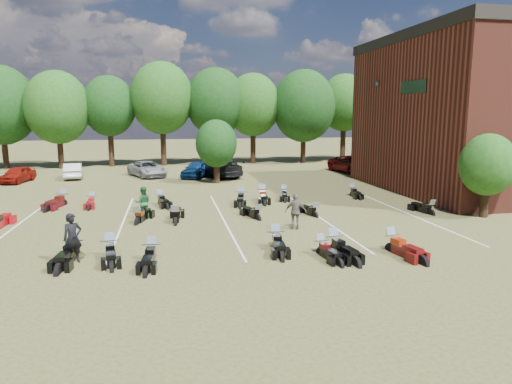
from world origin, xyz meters
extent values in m
plane|color=brown|center=(0.00, 0.00, 0.00)|extent=(160.00, 160.00, 0.00)
imported|color=maroon|center=(-17.40, 18.83, 0.64)|extent=(2.22, 3.99, 1.28)
imported|color=silver|center=(-13.55, 20.39, 0.65)|extent=(1.97, 4.12, 1.30)
imported|color=gray|center=(-7.50, 20.42, 0.66)|extent=(3.89, 5.24, 1.32)
imported|color=black|center=(-1.51, 19.02, 0.79)|extent=(4.30, 5.88, 1.58)
imported|color=navy|center=(-3.34, 19.15, 0.70)|extent=(3.22, 4.41, 1.40)
imported|color=#9D9D99|center=(-1.06, 19.45, 0.72)|extent=(1.53, 4.36, 1.43)
imported|color=#5F050D|center=(10.97, 19.62, 0.76)|extent=(3.44, 5.83, 1.52)
imported|color=#3A3B40|center=(11.51, 19.63, 0.64)|extent=(3.21, 4.73, 1.27)
imported|color=black|center=(-9.16, -2.82, 0.91)|extent=(0.79, 0.69, 1.83)
imported|color=#225C2F|center=(-7.03, 4.05, 0.83)|extent=(0.82, 0.65, 1.67)
imported|color=#625C54|center=(0.08, 0.33, 0.85)|extent=(1.08, 0.70, 1.70)
cube|color=black|center=(9.35, 12.00, 7.50)|extent=(0.30, 0.40, 0.30)
cube|color=black|center=(9.47, 7.00, 7.00)|extent=(0.06, 3.00, 0.80)
cylinder|color=black|center=(-21.00, 29.00, 2.04)|extent=(0.58, 0.58, 4.08)
ellipsoid|color=#1E4C19|center=(-21.00, 29.00, 6.33)|extent=(6.00, 6.00, 6.90)
cylinder|color=black|center=(-16.00, 29.00, 2.04)|extent=(0.58, 0.58, 4.08)
ellipsoid|color=#1E4C19|center=(-16.00, 29.00, 6.33)|extent=(6.00, 6.00, 6.90)
cylinder|color=black|center=(-11.00, 29.00, 2.04)|extent=(0.57, 0.58, 4.08)
ellipsoid|color=#1E4C19|center=(-11.00, 29.00, 6.33)|extent=(6.00, 6.00, 6.90)
cylinder|color=black|center=(-6.00, 29.00, 2.04)|extent=(0.57, 0.58, 4.08)
ellipsoid|color=#1E4C19|center=(-6.00, 29.00, 6.33)|extent=(6.00, 6.00, 6.90)
cylinder|color=black|center=(-1.00, 29.00, 2.04)|extent=(0.58, 0.58, 4.08)
ellipsoid|color=#1E4C19|center=(-1.00, 29.00, 6.33)|extent=(6.00, 6.00, 6.90)
cylinder|color=black|center=(4.00, 29.00, 2.04)|extent=(0.57, 0.58, 4.08)
ellipsoid|color=#1E4C19|center=(4.00, 29.00, 6.33)|extent=(6.00, 6.00, 6.90)
cylinder|color=black|center=(9.00, 29.00, 2.04)|extent=(0.57, 0.58, 4.08)
ellipsoid|color=#1E4C19|center=(9.00, 29.00, 6.33)|extent=(6.00, 6.00, 6.90)
cylinder|color=black|center=(14.00, 29.00, 2.04)|extent=(0.57, 0.58, 4.08)
ellipsoid|color=#1E4C19|center=(14.00, 29.00, 6.33)|extent=(6.00, 6.00, 6.90)
cylinder|color=black|center=(19.00, 29.00, 2.04)|extent=(0.58, 0.58, 4.08)
ellipsoid|color=#1E4C19|center=(19.00, 29.00, 6.33)|extent=(6.00, 6.00, 6.90)
cylinder|color=black|center=(24.00, 29.00, 2.04)|extent=(0.58, 0.58, 4.08)
ellipsoid|color=#1E4C19|center=(24.00, 29.00, 6.33)|extent=(6.00, 6.00, 6.90)
cylinder|color=black|center=(10.50, 1.00, 0.85)|extent=(0.24, 0.24, 1.71)
sphere|color=#1E4C19|center=(10.50, 1.00, 2.76)|extent=(2.80, 2.80, 2.80)
cylinder|color=black|center=(-2.00, 15.50, 0.95)|extent=(0.24, 0.24, 1.90)
sphere|color=#1E4C19|center=(-2.00, 15.50, 3.10)|extent=(3.20, 3.20, 3.20)
cube|color=silver|center=(-13.00, 3.00, 0.01)|extent=(0.10, 14.00, 0.01)
cube|color=silver|center=(-8.00, 3.00, 0.01)|extent=(0.10, 14.00, 0.01)
cube|color=silver|center=(-3.00, 3.00, 0.01)|extent=(0.10, 14.00, 0.01)
cube|color=silver|center=(2.00, 3.00, 0.01)|extent=(0.10, 14.00, 0.01)
cube|color=silver|center=(7.00, 3.00, 0.01)|extent=(0.10, 14.00, 0.01)
camera|label=1|loc=(-5.68, -19.71, 5.34)|focal=32.00mm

